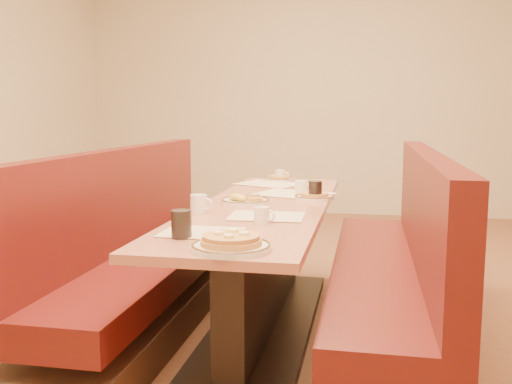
% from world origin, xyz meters
% --- Properties ---
extents(ground, '(8.00, 8.00, 0.00)m').
position_xyz_m(ground, '(0.00, 0.00, 0.00)').
color(ground, '#9E6647').
rests_on(ground, ground).
extents(diner_table, '(0.70, 2.50, 0.75)m').
position_xyz_m(diner_table, '(0.00, 0.00, 0.37)').
color(diner_table, black).
rests_on(diner_table, ground).
extents(booth_left, '(0.55, 2.50, 1.05)m').
position_xyz_m(booth_left, '(-0.73, 0.00, 0.36)').
color(booth_left, '#4C3326').
rests_on(booth_left, ground).
extents(booth_right, '(0.55, 2.50, 1.05)m').
position_xyz_m(booth_right, '(0.73, 0.00, 0.36)').
color(booth_right, '#4C3326').
rests_on(booth_right, ground).
extents(placemat_near_left, '(0.34, 0.26, 0.00)m').
position_xyz_m(placemat_near_left, '(-0.12, -0.83, 0.75)').
color(placemat_near_left, beige).
rests_on(placemat_near_left, diner_table).
extents(placemat_near_right, '(0.38, 0.29, 0.00)m').
position_xyz_m(placemat_near_right, '(0.09, -0.40, 0.75)').
color(placemat_near_right, beige).
rests_on(placemat_near_right, diner_table).
extents(placemat_far_left, '(0.53, 0.48, 0.00)m').
position_xyz_m(placemat_far_left, '(-0.12, 0.86, 0.75)').
color(placemat_far_left, beige).
rests_on(placemat_far_left, diner_table).
extents(placemat_far_right, '(0.54, 0.46, 0.00)m').
position_xyz_m(placemat_far_right, '(0.12, 0.39, 0.75)').
color(placemat_far_right, beige).
rests_on(placemat_far_right, diner_table).
extents(pancake_plate, '(0.31, 0.31, 0.07)m').
position_xyz_m(pancake_plate, '(0.07, -1.10, 0.77)').
color(pancake_plate, white).
rests_on(pancake_plate, diner_table).
extents(eggs_plate, '(0.28, 0.28, 0.06)m').
position_xyz_m(eggs_plate, '(-0.11, 0.00, 0.77)').
color(eggs_plate, white).
rests_on(eggs_plate, diner_table).
extents(extra_plate_mid, '(0.24, 0.24, 0.05)m').
position_xyz_m(extra_plate_mid, '(0.26, 0.23, 0.77)').
color(extra_plate_mid, white).
rests_on(extra_plate_mid, diner_table).
extents(extra_plate_far, '(0.23, 0.23, 0.05)m').
position_xyz_m(extra_plate_far, '(-0.09, 1.10, 0.77)').
color(extra_plate_far, white).
rests_on(extra_plate_far, diner_table).
extents(coffee_mug_a, '(0.10, 0.07, 0.08)m').
position_xyz_m(coffee_mug_a, '(0.10, -0.57, 0.79)').
color(coffee_mug_a, white).
rests_on(coffee_mug_a, diner_table).
extents(coffee_mug_b, '(0.12, 0.09, 0.09)m').
position_xyz_m(coffee_mug_b, '(-0.28, -0.35, 0.80)').
color(coffee_mug_b, white).
rests_on(coffee_mug_b, diner_table).
extents(coffee_mug_c, '(0.11, 0.08, 0.08)m').
position_xyz_m(coffee_mug_c, '(0.17, 0.42, 0.79)').
color(coffee_mug_c, white).
rests_on(coffee_mug_c, diner_table).
extents(coffee_mug_d, '(0.11, 0.08, 0.08)m').
position_xyz_m(coffee_mug_d, '(-0.07, 1.10, 0.79)').
color(coffee_mug_d, white).
rests_on(coffee_mug_d, diner_table).
extents(soda_tumbler_near, '(0.08, 0.08, 0.12)m').
position_xyz_m(soda_tumbler_near, '(-0.18, -0.94, 0.81)').
color(soda_tumbler_near, black).
rests_on(soda_tumbler_near, diner_table).
extents(soda_tumbler_mid, '(0.08, 0.08, 0.11)m').
position_xyz_m(soda_tumbler_mid, '(0.27, 0.21, 0.81)').
color(soda_tumbler_mid, black).
rests_on(soda_tumbler_mid, diner_table).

